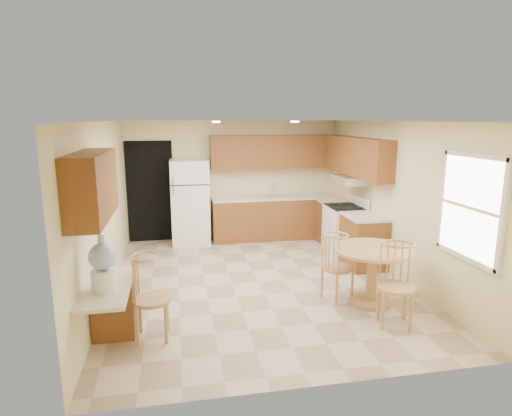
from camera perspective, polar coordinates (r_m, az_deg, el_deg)
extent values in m
plane|color=#C5A98E|center=(6.88, 0.27, -9.83)|extent=(5.50, 5.50, 0.00)
cube|color=white|center=(6.39, 0.29, 11.49)|extent=(4.50, 5.50, 0.02)
cube|color=beige|center=(9.19, -3.02, 3.77)|extent=(4.50, 0.02, 2.50)
cube|color=beige|center=(3.94, 8.03, -7.37)|extent=(4.50, 0.02, 2.50)
cube|color=beige|center=(6.48, -19.64, -0.33)|extent=(0.02, 5.50, 2.50)
cube|color=beige|center=(7.28, 17.93, 1.07)|extent=(0.02, 5.50, 2.50)
cube|color=black|center=(9.14, -13.93, 2.12)|extent=(0.90, 0.02, 2.10)
cube|color=brown|center=(9.21, 2.69, -1.37)|extent=(2.75, 0.60, 0.87)
cube|color=beige|center=(9.12, 2.72, 1.42)|extent=(2.75, 0.63, 0.04)
cube|color=brown|center=(8.97, 10.28, -1.91)|extent=(0.60, 0.59, 0.87)
cube|color=beige|center=(8.88, 10.38, 0.95)|extent=(0.63, 0.59, 0.04)
cube|color=brown|center=(7.68, 14.15, -4.42)|extent=(0.60, 0.80, 0.87)
cube|color=beige|center=(7.57, 14.32, -1.11)|extent=(0.63, 0.80, 0.04)
cube|color=brown|center=(9.13, 2.58, 7.51)|extent=(2.75, 0.33, 0.70)
cube|color=brown|center=(8.21, 13.14, 6.72)|extent=(0.33, 2.42, 0.70)
cube|color=brown|center=(4.80, -20.99, 2.78)|extent=(0.33, 1.40, 0.70)
cube|color=silver|center=(9.11, 2.57, 1.55)|extent=(0.78, 0.44, 0.01)
cube|color=silver|center=(8.20, 12.54, 3.71)|extent=(0.50, 0.76, 0.14)
cube|color=brown|center=(5.46, -18.41, -12.32)|extent=(0.48, 0.42, 0.72)
cube|color=beige|center=(4.97, -19.26, -9.97)|extent=(0.50, 1.20, 0.04)
cube|color=white|center=(5.71, 26.75, 0.06)|extent=(0.05, 1.00, 1.20)
cube|color=white|center=(5.62, 27.26, 6.25)|extent=(0.05, 1.10, 0.06)
cube|color=white|center=(5.85, 26.11, -5.90)|extent=(0.05, 1.10, 0.06)
cube|color=white|center=(5.30, 30.10, -1.10)|extent=(0.05, 0.06, 1.28)
cube|color=white|center=(6.12, 23.70, 1.05)|extent=(0.05, 0.06, 1.28)
cylinder|color=white|center=(7.51, -5.33, 11.38)|extent=(0.14, 0.14, 0.02)
cylinder|color=white|center=(7.77, 5.21, 11.40)|extent=(0.14, 0.14, 0.02)
cube|color=white|center=(8.83, -8.79, 0.78)|extent=(0.76, 0.71, 1.73)
cube|color=black|center=(8.41, -8.79, 3.03)|extent=(0.75, 0.01, 0.02)
cube|color=silver|center=(8.41, -10.95, 2.25)|extent=(0.03, 0.03, 0.18)
cube|color=silver|center=(8.38, -11.01, 3.62)|extent=(0.03, 0.03, 0.14)
cube|color=white|center=(8.35, 11.74, -2.89)|extent=(0.65, 0.76, 0.90)
cube|color=black|center=(8.25, 11.87, 0.17)|extent=(0.64, 0.75, 0.02)
cube|color=white|center=(8.34, 13.67, 0.88)|extent=(0.06, 0.76, 0.18)
cylinder|color=tan|center=(6.35, 15.00, -11.87)|extent=(0.58, 0.58, 0.06)
cylinder|color=tan|center=(6.21, 15.17, -8.83)|extent=(0.15, 0.15, 0.72)
cylinder|color=tan|center=(6.09, 15.37, -5.39)|extent=(1.08, 1.08, 0.04)
cylinder|color=tan|center=(6.25, 10.81, -7.89)|extent=(0.42, 0.42, 0.04)
cylinder|color=tan|center=(6.41, 8.96, -9.48)|extent=(0.04, 0.04, 0.45)
cylinder|color=tan|center=(6.51, 11.50, -9.22)|extent=(0.04, 0.04, 0.45)
cylinder|color=tan|center=(6.14, 9.92, -10.46)|extent=(0.04, 0.04, 0.45)
cylinder|color=tan|center=(6.25, 12.55, -10.17)|extent=(0.04, 0.04, 0.45)
cylinder|color=tan|center=(5.64, 18.13, -10.05)|extent=(0.46, 0.46, 0.04)
cylinder|color=tan|center=(5.79, 15.72, -11.94)|extent=(0.04, 0.04, 0.49)
cylinder|color=tan|center=(5.94, 18.62, -11.52)|extent=(0.04, 0.04, 0.49)
cylinder|color=tan|center=(5.53, 17.26, -13.23)|extent=(0.04, 0.04, 0.49)
cylinder|color=tan|center=(5.68, 20.27, -12.73)|extent=(0.04, 0.04, 0.49)
cylinder|color=tan|center=(5.21, -13.73, -11.82)|extent=(0.45, 0.45, 0.04)
cylinder|color=tan|center=(5.47, -15.24, -13.49)|extent=(0.04, 0.04, 0.48)
cylinder|color=tan|center=(5.45, -11.81, -13.41)|extent=(0.04, 0.04, 0.48)
cylinder|color=tan|center=(5.18, -15.50, -14.98)|extent=(0.04, 0.04, 0.48)
cylinder|color=tan|center=(5.16, -11.86, -14.90)|extent=(0.04, 0.04, 0.48)
cylinder|color=white|center=(4.81, -19.58, -9.02)|extent=(0.27, 0.27, 0.23)
sphere|color=#91B6E1|center=(4.73, -19.79, -6.11)|extent=(0.29, 0.29, 0.29)
cylinder|color=#91B6E1|center=(4.68, -19.95, -3.95)|extent=(0.07, 0.07, 0.08)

